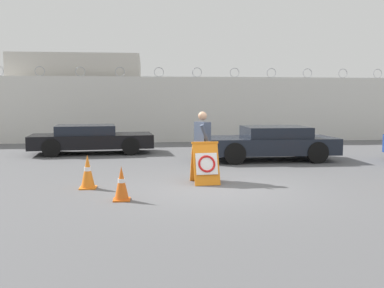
{
  "coord_description": "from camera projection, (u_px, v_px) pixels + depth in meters",
  "views": [
    {
      "loc": [
        -1.57,
        -9.7,
        2.03
      ],
      "look_at": [
        -0.34,
        1.73,
        0.85
      ],
      "focal_mm": 40.0,
      "sensor_mm": 36.0,
      "label": 1
    }
  ],
  "objects": [
    {
      "name": "perimeter_wall",
      "position": [
        178.0,
        109.0,
        20.84
      ],
      "size": [
        36.0,
        0.3,
        3.61
      ],
      "color": "silver",
      "rests_on": "ground_plane"
    },
    {
      "name": "ground_plane",
      "position": [
        214.0,
        188.0,
        9.97
      ],
      "size": [
        90.0,
        90.0,
        0.0
      ],
      "primitive_type": "plane",
      "color": "#5B5B5E"
    },
    {
      "name": "parked_car_rear_sedan",
      "position": [
        270.0,
        143.0,
        14.53
      ],
      "size": [
        4.39,
        2.03,
        1.14
      ],
      "rotation": [
        0.0,
        0.0,
        3.14
      ],
      "color": "black",
      "rests_on": "ground_plane"
    },
    {
      "name": "security_guard",
      "position": [
        202.0,
        142.0,
        10.93
      ],
      "size": [
        0.42,
        0.68,
        1.75
      ],
      "rotation": [
        0.0,
        0.0,
        -1.06
      ],
      "color": "black",
      "rests_on": "ground_plane"
    },
    {
      "name": "barricade_sign",
      "position": [
        205.0,
        163.0,
        10.43
      ],
      "size": [
        0.68,
        0.78,
        1.03
      ],
      "rotation": [
        0.0,
        0.0,
        0.08
      ],
      "color": "orange",
      "rests_on": "ground_plane"
    },
    {
      "name": "traffic_cone_near",
      "position": [
        88.0,
        172.0,
        9.85
      ],
      "size": [
        0.38,
        0.38,
        0.79
      ],
      "color": "orange",
      "rests_on": "ground_plane"
    },
    {
      "name": "building_block",
      "position": [
        82.0,
        98.0,
        24.1
      ],
      "size": [
        6.51,
        6.09,
        4.37
      ],
      "color": "beige",
      "rests_on": "ground_plane"
    },
    {
      "name": "traffic_cone_mid",
      "position": [
        122.0,
        183.0,
        8.67
      ],
      "size": [
        0.34,
        0.34,
        0.7
      ],
      "color": "orange",
      "rests_on": "ground_plane"
    },
    {
      "name": "parked_car_front_coupe",
      "position": [
        91.0,
        139.0,
        16.33
      ],
      "size": [
        4.69,
        2.24,
        1.09
      ],
      "rotation": [
        0.0,
        0.0,
        0.09
      ],
      "color": "black",
      "rests_on": "ground_plane"
    }
  ]
}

